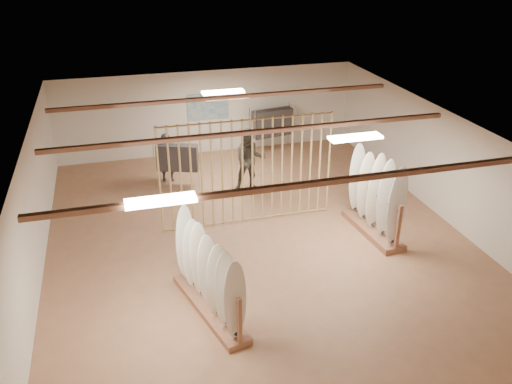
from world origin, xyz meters
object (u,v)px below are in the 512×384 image
object	(u,v)px
clothing_rack_a	(177,157)
shopper_a	(166,154)
clothing_rack_b	(272,123)
rack_left	(209,285)
shopper_b	(250,156)
rack_right	(374,207)

from	to	relation	value
clothing_rack_a	shopper_a	size ratio (longest dim) A/B	0.81
clothing_rack_a	clothing_rack_b	world-z (taller)	clothing_rack_b
rack_left	clothing_rack_a	size ratio (longest dim) A/B	1.91
rack_left	clothing_rack_a	bearing A→B (deg)	72.89
rack_left	clothing_rack_a	xyz separation A→B (m)	(0.26, 6.11, 0.28)
clothing_rack_a	clothing_rack_b	bearing A→B (deg)	48.92
shopper_a	shopper_b	world-z (taller)	shopper_b
clothing_rack_b	shopper_a	size ratio (longest dim) A/B	0.94
shopper_a	shopper_b	size ratio (longest dim) A/B	0.80
rack_left	shopper_a	size ratio (longest dim) A/B	1.54
rack_left	shopper_a	bearing A→B (deg)	75.38
shopper_a	rack_right	bearing A→B (deg)	161.36
shopper_a	clothing_rack_a	bearing A→B (deg)	146.66
rack_left	rack_right	size ratio (longest dim) A/B	1.18
clothing_rack_b	shopper_a	xyz separation A→B (m)	(-3.76, -1.45, -0.19)
rack_right	shopper_a	size ratio (longest dim) A/B	1.30
rack_left	clothing_rack_a	distance (m)	6.12
rack_right	clothing_rack_a	distance (m)	5.94
rack_right	shopper_a	distance (m)	6.45
rack_right	shopper_b	world-z (taller)	shopper_b
rack_right	rack_left	bearing A→B (deg)	-160.56
rack_right	shopper_b	xyz separation A→B (m)	(-2.31, 3.25, 0.36)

